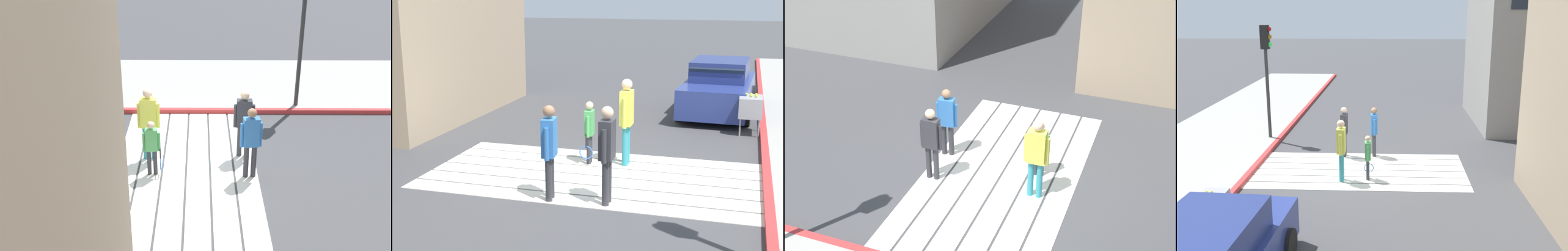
# 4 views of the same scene
# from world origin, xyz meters

# --- Properties ---
(ground_plane) EXTENTS (120.00, 120.00, 0.00)m
(ground_plane) POSITION_xyz_m (0.00, 0.00, 0.00)
(ground_plane) COLOR #424244
(crosswalk_stripes) EXTENTS (6.40, 3.25, 0.01)m
(crosswalk_stripes) POSITION_xyz_m (0.00, 0.00, 0.01)
(crosswalk_stripes) COLOR silver
(crosswalk_stripes) RESTS_ON ground
(curb_painted) EXTENTS (0.16, 40.00, 0.13)m
(curb_painted) POSITION_xyz_m (-3.25, 0.00, 0.07)
(curb_painted) COLOR #BC3333
(curb_painted) RESTS_ON ground
(car_parked_near_curb) EXTENTS (2.16, 4.39, 1.57)m
(car_parked_near_curb) POSITION_xyz_m (-2.00, -6.50, 0.73)
(car_parked_near_curb) COLOR navy
(car_parked_near_curb) RESTS_ON ground
(tennis_ball_cart) EXTENTS (0.56, 0.80, 1.02)m
(tennis_ball_cart) POSITION_xyz_m (-2.90, -4.25, 0.70)
(tennis_ball_cart) COLOR #99999E
(tennis_ball_cart) RESTS_ON ground
(pedestrian_adult_lead) EXTENTS (0.25, 0.49, 1.66)m
(pedestrian_adult_lead) POSITION_xyz_m (0.37, 1.43, 0.97)
(pedestrian_adult_lead) COLOR #333338
(pedestrian_adult_lead) RESTS_ON ground
(pedestrian_adult_trailing) EXTENTS (0.22, 0.50, 1.69)m
(pedestrian_adult_trailing) POSITION_xyz_m (-0.61, 1.35, 0.98)
(pedestrian_adult_trailing) COLOR #333338
(pedestrian_adult_trailing) RESTS_ON ground
(pedestrian_adult_side) EXTENTS (0.23, 0.52, 1.80)m
(pedestrian_adult_side) POSITION_xyz_m (-0.46, -0.88, 1.05)
(pedestrian_adult_side) COLOR teal
(pedestrian_adult_side) RESTS_ON ground
(pedestrian_child_with_racket) EXTENTS (0.28, 0.41, 1.32)m
(pedestrian_child_with_racket) POSITION_xyz_m (0.29, -0.74, 0.74)
(pedestrian_child_with_racket) COLOR #333338
(pedestrian_child_with_racket) RESTS_ON ground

